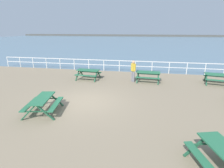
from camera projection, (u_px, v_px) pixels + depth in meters
name	position (u px, v px, depth m)	size (l,w,h in m)	color
ground_plane	(85.00, 103.00, 10.03)	(30.00, 24.00, 0.20)	gray
sea_band	(137.00, 41.00, 59.46)	(142.00, 90.00, 0.01)	slate
distant_shoreline	(141.00, 36.00, 99.78)	(142.00, 6.00, 1.80)	#4C4C47
seaward_railing	(111.00, 64.00, 17.05)	(23.07, 0.07, 1.08)	white
picnic_table_near_left	(43.00, 101.00, 8.55)	(1.83, 2.05, 0.80)	#286B47
picnic_table_near_right	(88.00, 72.00, 14.36)	(1.89, 1.64, 0.80)	#286B47
picnic_table_far_left	(218.00, 77.00, 13.00)	(2.04, 1.81, 0.80)	#286B47
picnic_table_far_right	(148.00, 74.00, 13.69)	(1.87, 1.62, 0.80)	#286B47
visitor	(133.00, 70.00, 13.52)	(0.38, 0.44, 1.66)	slate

